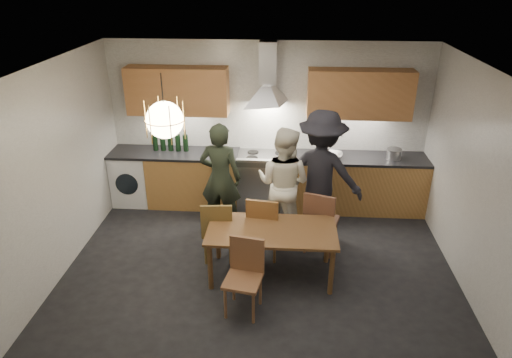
# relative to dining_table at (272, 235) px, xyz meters

# --- Properties ---
(ground) EXTENTS (5.00, 5.00, 0.00)m
(ground) POSITION_rel_dining_table_xyz_m (-0.16, -0.09, -0.59)
(ground) COLOR black
(ground) RESTS_ON ground
(room_shell) EXTENTS (5.02, 4.52, 2.61)m
(room_shell) POSITION_rel_dining_table_xyz_m (-0.16, -0.09, 1.11)
(room_shell) COLOR white
(room_shell) RESTS_ON ground
(counter_run) EXTENTS (5.00, 0.62, 0.90)m
(counter_run) POSITION_rel_dining_table_xyz_m (-0.13, 1.86, -0.14)
(counter_run) COLOR tan
(counter_run) RESTS_ON ground
(range_stove) EXTENTS (0.90, 0.60, 0.92)m
(range_stove) POSITION_rel_dining_table_xyz_m (-0.16, 1.85, -0.15)
(range_stove) COLOR silver
(range_stove) RESTS_ON ground
(wall_fixtures) EXTENTS (4.30, 0.54, 1.10)m
(wall_fixtures) POSITION_rel_dining_table_xyz_m (-0.16, 1.97, 1.28)
(wall_fixtures) COLOR #C8864D
(wall_fixtures) RESTS_ON ground
(pendant_lamp) EXTENTS (0.43, 0.43, 0.70)m
(pendant_lamp) POSITION_rel_dining_table_xyz_m (-1.16, -0.19, 1.51)
(pendant_lamp) COLOR black
(pendant_lamp) RESTS_ON ground
(dining_table) EXTENTS (1.59, 0.80, 0.67)m
(dining_table) POSITION_rel_dining_table_xyz_m (0.00, 0.00, 0.00)
(dining_table) COLOR brown
(dining_table) RESTS_ON ground
(chair_back_left) EXTENTS (0.43, 0.43, 0.88)m
(chair_back_left) POSITION_rel_dining_table_xyz_m (-0.71, 0.26, -0.09)
(chair_back_left) COLOR brown
(chair_back_left) RESTS_ON ground
(chair_back_mid) EXTENTS (0.47, 0.47, 0.92)m
(chair_back_mid) POSITION_rel_dining_table_xyz_m (-0.12, 0.36, -0.06)
(chair_back_mid) COLOR brown
(chair_back_mid) RESTS_ON ground
(chair_back_right) EXTENTS (0.53, 0.53, 0.93)m
(chair_back_right) POSITION_rel_dining_table_xyz_m (0.63, 0.55, -0.06)
(chair_back_right) COLOR brown
(chair_back_right) RESTS_ON ground
(chair_front) EXTENTS (0.46, 0.46, 0.88)m
(chair_front) POSITION_rel_dining_table_xyz_m (-0.28, -0.62, -0.09)
(chair_front) COLOR brown
(chair_front) RESTS_ON ground
(person_left) EXTENTS (0.65, 0.47, 1.65)m
(person_left) POSITION_rel_dining_table_xyz_m (-0.78, 1.11, 0.23)
(person_left) COLOR black
(person_left) RESTS_ON ground
(person_mid) EXTENTS (0.98, 0.88, 1.64)m
(person_mid) POSITION_rel_dining_table_xyz_m (0.12, 1.00, 0.23)
(person_mid) COLOR silver
(person_mid) RESTS_ON ground
(person_right) EXTENTS (1.33, 0.96, 1.85)m
(person_right) POSITION_rel_dining_table_xyz_m (0.65, 1.13, 0.33)
(person_right) COLOR black
(person_right) RESTS_ON ground
(mixing_bowl) EXTENTS (0.34, 0.34, 0.07)m
(mixing_bowl) POSITION_rel_dining_table_xyz_m (0.87, 1.81, 0.34)
(mixing_bowl) COLOR silver
(mixing_bowl) RESTS_ON counter_run
(stock_pot) EXTENTS (0.26, 0.26, 0.15)m
(stock_pot) POSITION_rel_dining_table_xyz_m (1.80, 1.82, 0.38)
(stock_pot) COLOR #B3B4B7
(stock_pot) RESTS_ON counter_run
(wine_bottles) EXTENTS (0.57, 0.08, 0.35)m
(wine_bottles) POSITION_rel_dining_table_xyz_m (-1.70, 1.93, 0.48)
(wine_bottles) COLOR black
(wine_bottles) RESTS_ON counter_run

